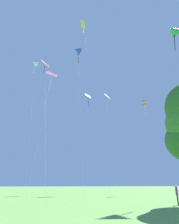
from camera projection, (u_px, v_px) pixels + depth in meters
kite_pink_low at (51, 78)px, 39.68m from camera, size 3.42×11.17×23.50m
kite_blue_delta at (78, 50)px, 38.00m from camera, size 1.53×9.97×26.50m
kite_black_large at (108, 101)px, 47.53m from camera, size 1.97×7.04×22.59m
kite_purple_streamer at (88, 100)px, 49.96m from camera, size 2.91×9.02×23.55m
kite_white_distant at (35, 63)px, 46.18m from camera, size 2.02×8.78×28.86m
kite_yellow_diamond at (84, 32)px, 35.05m from camera, size 3.28×5.36×29.34m
kite_green_small at (174, 31)px, 34.49m from camera, size 2.64×11.73×27.84m
kite_orange_box at (144, 104)px, 45.94m from camera, size 2.05×6.27×20.07m
kite_red_high at (45, 67)px, 32.31m from camera, size 1.94×11.53×21.21m
person_in_red_shirt at (177, 193)px, 18.23m from camera, size 0.37×0.49×1.68m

